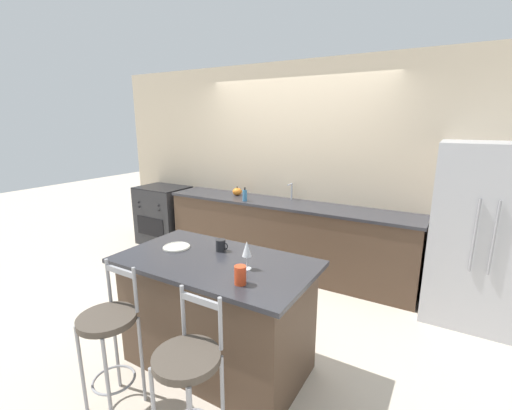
{
  "coord_description": "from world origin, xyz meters",
  "views": [
    {
      "loc": [
        1.86,
        -3.56,
        1.96
      ],
      "look_at": [
        0.14,
        -0.63,
        1.12
      ],
      "focal_mm": 24.0,
      "sensor_mm": 36.0,
      "label": 1
    }
  ],
  "objects": [
    {
      "name": "ground_plane",
      "position": [
        0.0,
        0.0,
        0.0
      ],
      "size": [
        18.0,
        18.0,
        0.0
      ],
      "primitive_type": "plane",
      "color": "beige"
    },
    {
      "name": "oven_range",
      "position": [
        -2.16,
        0.32,
        0.47
      ],
      "size": [
        0.78,
        0.63,
        0.93
      ],
      "color": "#28282B",
      "rests_on": "ground_plane"
    },
    {
      "name": "refrigerator",
      "position": [
        2.15,
        0.26,
        0.89
      ],
      "size": [
        0.88,
        0.75,
        1.77
      ],
      "color": "#BCBCC1",
      "rests_on": "ground_plane"
    },
    {
      "name": "pumpkin_decoration",
      "position": [
        -0.77,
        0.39,
        0.99
      ],
      "size": [
        0.13,
        0.13,
        0.13
      ],
      "color": "orange",
      "rests_on": "back_counter"
    },
    {
      "name": "wine_glass",
      "position": [
        0.65,
        -1.63,
        1.07
      ],
      "size": [
        0.07,
        0.07,
        0.21
      ],
      "color": "white",
      "rests_on": "kitchen_island"
    },
    {
      "name": "wall_back",
      "position": [
        0.0,
        0.64,
        1.35
      ],
      "size": [
        6.0,
        0.07,
        2.7
      ],
      "color": "beige",
      "rests_on": "ground_plane"
    },
    {
      "name": "coffee_mug",
      "position": [
        0.28,
        -1.44,
        0.97
      ],
      "size": [
        0.11,
        0.08,
        0.1
      ],
      "color": "#232326",
      "rests_on": "kitchen_island"
    },
    {
      "name": "bar_stool_far",
      "position": [
        0.71,
        -2.35,
        0.57
      ],
      "size": [
        0.38,
        0.38,
        1.03
      ],
      "color": "#99999E",
      "rests_on": "ground_plane"
    },
    {
      "name": "back_counter",
      "position": [
        0.0,
        0.35,
        0.47
      ],
      "size": [
        3.38,
        0.62,
        0.94
      ],
      "color": "#4C3828",
      "rests_on": "ground_plane"
    },
    {
      "name": "tumbler_cup",
      "position": [
        0.73,
        -1.85,
        0.98
      ],
      "size": [
        0.08,
        0.08,
        0.13
      ],
      "color": "red",
      "rests_on": "kitchen_island"
    },
    {
      "name": "soap_bottle",
      "position": [
        -0.48,
        0.14,
        1.01
      ],
      "size": [
        0.06,
        0.06,
        0.18
      ],
      "color": "teal",
      "rests_on": "back_counter"
    },
    {
      "name": "dinner_plate",
      "position": [
        -0.08,
        -1.57,
        0.93
      ],
      "size": [
        0.23,
        0.23,
        0.02
      ],
      "color": "beige",
      "rests_on": "kitchen_island"
    },
    {
      "name": "bar_stool_near",
      "position": [
        -0.01,
        -2.32,
        0.57
      ],
      "size": [
        0.38,
        0.38,
        1.03
      ],
      "color": "#99999E",
      "rests_on": "ground_plane"
    },
    {
      "name": "sink_faucet",
      "position": [
        0.0,
        0.53,
        1.07
      ],
      "size": [
        0.02,
        0.13,
        0.22
      ],
      "color": "#ADAFB5",
      "rests_on": "back_counter"
    },
    {
      "name": "kitchen_island",
      "position": [
        0.35,
        -1.61,
        0.47
      ],
      "size": [
        1.53,
        0.85,
        0.92
      ],
      "color": "#4C3828",
      "rests_on": "ground_plane"
    }
  ]
}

